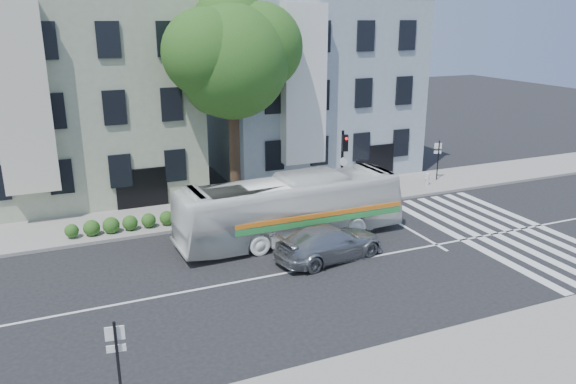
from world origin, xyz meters
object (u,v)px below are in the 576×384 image
sedan (330,243)px  near_sign_pole (117,356)px  traffic_signal (343,159)px  fire_hydrant (427,179)px  bus (291,208)px

sedan → near_sign_pole: near_sign_pole is taller
near_sign_pole → sedan: bearing=44.5°
traffic_signal → fire_hydrant: size_ratio=5.56×
near_sign_pole → traffic_signal: bearing=52.1°
sedan → fire_hydrant: size_ratio=6.44×
bus → traffic_signal: bearing=-59.0°
bus → fire_hydrant: 11.40m
traffic_signal → fire_hydrant: 6.98m
sedan → near_sign_pole: size_ratio=1.86×
bus → traffic_signal: traffic_signal is taller
fire_hydrant → bus: bearing=-158.3°
sedan → near_sign_pole: (-9.24, -6.65, 1.09)m
bus → sedan: bearing=-169.9°
sedan → fire_hydrant: bearing=-65.0°
bus → sedan: bus is taller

